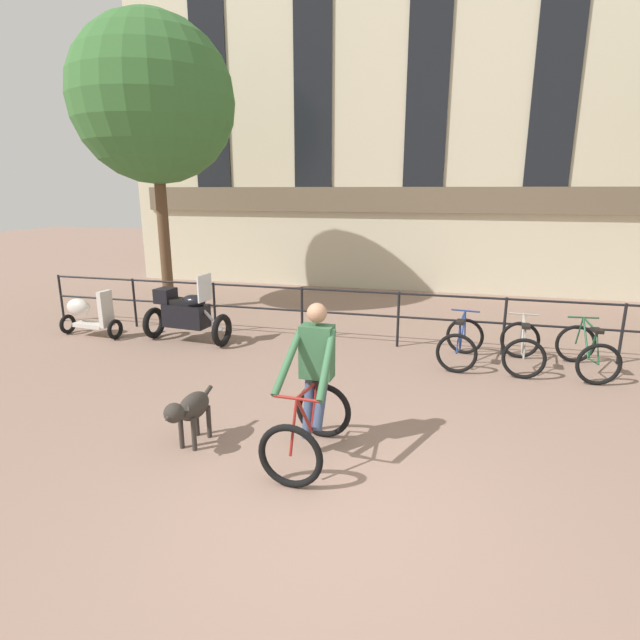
% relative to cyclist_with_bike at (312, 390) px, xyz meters
% --- Properties ---
extents(ground_plane, '(60.00, 60.00, 0.00)m').
position_rel_cyclist_with_bike_xyz_m(ground_plane, '(0.49, -0.98, -0.76)').
color(ground_plane, '#8E7060').
extents(canal_railing, '(15.05, 0.05, 1.05)m').
position_rel_cyclist_with_bike_xyz_m(canal_railing, '(0.49, 4.22, -0.05)').
color(canal_railing, black).
rests_on(canal_railing, ground_plane).
extents(building_facade, '(18.00, 0.72, 10.67)m').
position_rel_cyclist_with_bike_xyz_m(building_facade, '(0.49, 10.01, 4.55)').
color(building_facade, beige).
rests_on(building_facade, ground_plane).
extents(cyclist_with_bike, '(0.74, 1.20, 1.70)m').
position_rel_cyclist_with_bike_xyz_m(cyclist_with_bike, '(0.00, 0.00, 0.00)').
color(cyclist_with_bike, black).
rests_on(cyclist_with_bike, ground_plane).
extents(dog, '(0.29, 0.94, 0.66)m').
position_rel_cyclist_with_bike_xyz_m(dog, '(-1.39, -0.19, -0.30)').
color(dog, '#332D28').
rests_on(dog, ground_plane).
extents(parked_motorcycle, '(1.73, 0.79, 1.35)m').
position_rel_cyclist_with_bike_xyz_m(parked_motorcycle, '(-3.50, 3.48, -0.20)').
color(parked_motorcycle, black).
rests_on(parked_motorcycle, ground_plane).
extents(parked_bicycle_near_lamp, '(0.81, 1.19, 0.86)m').
position_rel_cyclist_with_bike_xyz_m(parked_bicycle_near_lamp, '(1.63, 3.56, -0.41)').
color(parked_bicycle_near_lamp, black).
rests_on(parked_bicycle_near_lamp, ground_plane).
extents(parked_bicycle_mid_left, '(0.73, 1.15, 0.86)m').
position_rel_cyclist_with_bike_xyz_m(parked_bicycle_mid_left, '(2.60, 3.56, -0.41)').
color(parked_bicycle_mid_left, black).
rests_on(parked_bicycle_mid_left, ground_plane).
extents(parked_bicycle_mid_right, '(0.76, 1.17, 0.86)m').
position_rel_cyclist_with_bike_xyz_m(parked_bicycle_mid_right, '(3.58, 3.56, -0.41)').
color(parked_bicycle_mid_right, black).
rests_on(parked_bicycle_mid_right, ground_plane).
extents(parked_scooter, '(1.31, 0.50, 0.96)m').
position_rel_cyclist_with_bike_xyz_m(parked_scooter, '(-5.61, 3.34, -0.30)').
color(parked_scooter, black).
rests_on(parked_scooter, ground_plane).
extents(tree_canalside_left, '(3.61, 3.61, 6.60)m').
position_rel_cyclist_with_bike_xyz_m(tree_canalside_left, '(-5.24, 5.75, 4.02)').
color(tree_canalside_left, brown).
rests_on(tree_canalside_left, ground_plane).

